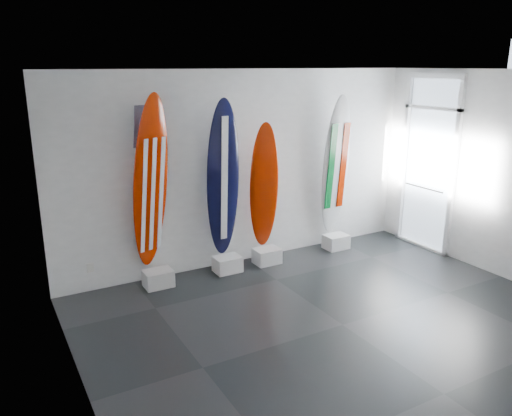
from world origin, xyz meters
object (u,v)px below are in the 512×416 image
surfboard_italy (336,166)px  surfboard_swiss (264,186)px  surfboard_navy (223,179)px  surfboard_usa (151,184)px

surfboard_italy → surfboard_swiss: bearing=178.5°
surfboard_navy → surfboard_italy: (2.08, 0.00, -0.00)m
surfboard_usa → surfboard_swiss: (1.80, 0.00, -0.24)m
surfboard_usa → surfboard_swiss: surfboard_usa is taller
surfboard_navy → surfboard_swiss: size_ratio=1.18×
surfboard_swiss → surfboard_italy: surfboard_italy is taller
surfboard_swiss → surfboard_navy: bearing=-164.7°
surfboard_navy → surfboard_italy: surfboard_navy is taller
surfboard_usa → surfboard_navy: surfboard_usa is taller
surfboard_navy → surfboard_italy: size_ratio=1.00×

